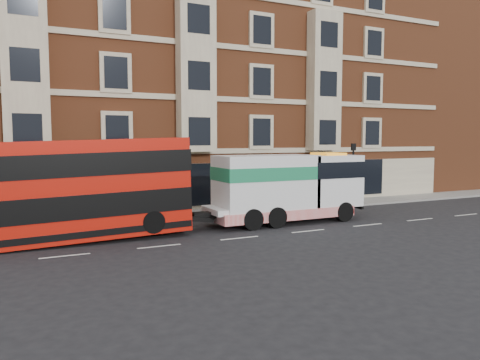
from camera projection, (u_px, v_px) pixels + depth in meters
name	position (u px, v px, depth m)	size (l,w,h in m)	color
ground	(239.00, 238.00, 22.73)	(120.00, 120.00, 0.00)	black
sidewalk	(188.00, 214.00, 29.45)	(90.00, 3.00, 0.15)	slate
victorian_terrace	(159.00, 70.00, 35.52)	(45.00, 12.00, 20.40)	brown
filler_east	(458.00, 94.00, 48.38)	(18.00, 10.00, 19.00)	brown
lamp_post_west	(91.00, 178.00, 25.45)	(0.35, 0.15, 4.35)	black
lamp_post_east	(353.00, 169.00, 33.28)	(0.35, 0.15, 4.35)	black
double_decker_bus	(62.00, 189.00, 21.54)	(11.71, 2.69, 4.74)	red
tow_truck	(286.00, 187.00, 26.83)	(9.38, 2.77, 3.91)	silver
pedestrian	(16.00, 213.00, 23.91)	(0.66, 0.43, 1.81)	#191B32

